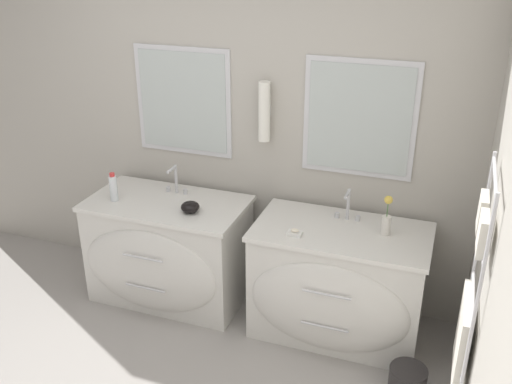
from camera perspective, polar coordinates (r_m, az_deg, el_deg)
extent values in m
cube|color=#B2ADA3|center=(4.11, -2.74, 7.07)|extent=(5.12, 0.06, 2.60)
cube|color=silver|center=(4.18, -7.28, 8.99)|extent=(0.74, 0.02, 0.78)
cube|color=#B2BCBA|center=(4.17, -7.34, 8.95)|extent=(0.67, 0.01, 0.71)
cube|color=silver|center=(3.80, 10.28, 7.22)|extent=(0.74, 0.02, 0.78)
cube|color=#B2BCBA|center=(3.79, 10.26, 7.18)|extent=(0.67, 0.01, 0.71)
cylinder|color=white|center=(3.89, 0.84, 8.04)|extent=(0.08, 0.08, 0.41)
cube|color=silver|center=(3.94, 1.08, 8.23)|extent=(0.05, 0.02, 0.08)
cube|color=#B2ADA3|center=(2.95, 23.30, -2.14)|extent=(0.06, 3.52, 2.60)
cylinder|color=silver|center=(2.73, 21.30, -9.84)|extent=(0.02, 0.02, 1.02)
cylinder|color=silver|center=(3.17, 21.35, -4.89)|extent=(0.02, 0.02, 1.02)
cylinder|color=silver|center=(2.75, 22.82, 1.43)|extent=(0.02, 0.51, 0.02)
cylinder|color=silver|center=(2.88, 21.80, -4.45)|extent=(0.02, 0.51, 0.02)
cylinder|color=silver|center=(3.03, 20.87, -9.77)|extent=(0.02, 0.51, 0.02)
cylinder|color=silver|center=(3.21, 20.01, -14.53)|extent=(0.02, 0.51, 0.02)
cube|color=silver|center=(3.18, 19.84, -13.60)|extent=(0.04, 0.43, 0.45)
cube|color=silver|center=(2.74, 21.71, -3.89)|extent=(0.04, 0.17, 0.18)
cube|color=silver|center=(2.94, 21.70, -1.93)|extent=(0.04, 0.17, 0.18)
cube|color=silver|center=(4.30, -8.61, -5.85)|extent=(1.11, 0.60, 0.75)
ellipsoid|color=silver|center=(4.08, -10.58, -7.81)|extent=(1.02, 0.13, 0.63)
cube|color=silver|center=(4.12, -8.94, -1.15)|extent=(1.14, 0.63, 0.03)
ellipsoid|color=white|center=(4.11, -9.12, -1.63)|extent=(0.38, 0.33, 0.08)
cylinder|color=silver|center=(3.95, -11.29, -6.50)|extent=(0.30, 0.01, 0.01)
cylinder|color=silver|center=(4.08, -11.02, -9.40)|extent=(0.30, 0.01, 0.01)
cube|color=silver|center=(3.93, 8.22, -9.02)|extent=(1.11, 0.60, 0.75)
ellipsoid|color=silver|center=(3.68, 7.21, -11.45)|extent=(1.02, 0.13, 0.63)
cube|color=silver|center=(3.73, 8.58, -3.99)|extent=(1.14, 0.63, 0.03)
ellipsoid|color=white|center=(3.72, 8.46, -4.53)|extent=(0.38, 0.33, 0.08)
cylinder|color=silver|center=(3.54, 7.05, -10.16)|extent=(0.30, 0.01, 0.01)
cylinder|color=silver|center=(3.68, 6.86, -13.25)|extent=(0.30, 0.01, 0.01)
cylinder|color=silver|center=(4.20, -8.00, 1.29)|extent=(0.02, 0.02, 0.22)
cylinder|color=silver|center=(4.12, -8.45, 2.24)|extent=(0.02, 0.12, 0.02)
cylinder|color=silver|center=(4.27, -8.76, 0.29)|extent=(0.03, 0.03, 0.04)
cylinder|color=silver|center=(4.21, -7.08, 0.03)|extent=(0.03, 0.03, 0.04)
cylinder|color=silver|center=(3.82, 9.21, -1.23)|extent=(0.02, 0.02, 0.22)
cylinder|color=silver|center=(3.72, 9.12, -0.24)|extent=(0.02, 0.12, 0.02)
cylinder|color=silver|center=(3.87, 8.10, -2.30)|extent=(0.03, 0.03, 0.04)
cylinder|color=silver|center=(3.85, 10.14, -2.60)|extent=(0.03, 0.03, 0.04)
cylinder|color=silver|center=(4.17, -14.06, 0.36)|extent=(0.06, 0.06, 0.19)
cylinder|color=red|center=(4.13, -14.21, 1.69)|extent=(0.04, 0.04, 0.02)
ellipsoid|color=black|center=(3.92, -6.60, -1.50)|extent=(0.13, 0.13, 0.08)
cylinder|color=silver|center=(3.69, 12.86, -3.28)|extent=(0.06, 0.06, 0.13)
cylinder|color=#477238|center=(3.64, 13.03, -1.59)|extent=(0.01, 0.01, 0.11)
sphere|color=#E5BF47|center=(3.61, 13.11, -0.77)|extent=(0.05, 0.05, 0.05)
cube|color=white|center=(3.62, 3.89, -4.16)|extent=(0.09, 0.06, 0.02)
ellipsoid|color=#F2E5CC|center=(3.61, 3.90, -3.85)|extent=(0.05, 0.04, 0.02)
cylinder|color=#282626|center=(3.66, 14.87, -17.97)|extent=(0.22, 0.22, 0.21)
torus|color=#282626|center=(3.59, 15.04, -16.81)|extent=(0.22, 0.22, 0.01)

